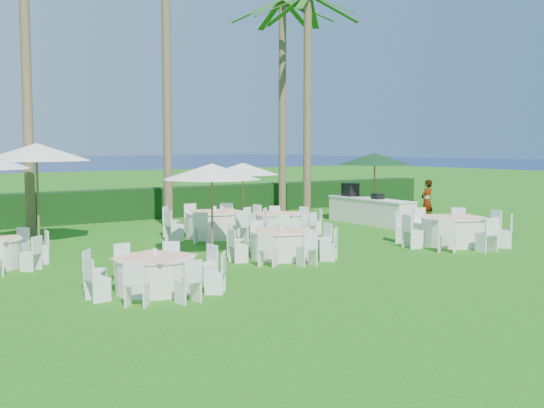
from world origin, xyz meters
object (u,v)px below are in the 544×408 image
(banquet_table_b, at_px, (282,244))
(staff_person, at_px, (427,201))
(banquet_table_f, at_px, (279,223))
(umbrella_c, at_px, (36,152))
(banquet_table_c, at_px, (453,230))
(umbrella_b, at_px, (212,172))
(banquet_table_e, at_px, (215,224))
(banquet_table_a, at_px, (155,273))
(umbrella_d, at_px, (243,169))
(buffet_table, at_px, (370,210))
(umbrella_green, at_px, (375,159))

(banquet_table_b, relative_size, staff_person, 1.80)
(banquet_table_f, xyz_separation_m, umbrella_c, (-7.06, 2.43, 2.35))
(banquet_table_b, distance_m, banquet_table_c, 5.60)
(banquet_table_f, bearing_deg, banquet_table_c, -59.91)
(umbrella_b, height_order, umbrella_c, umbrella_c)
(banquet_table_e, height_order, staff_person, staff_person)
(banquet_table_a, relative_size, umbrella_c, 0.87)
(umbrella_d, relative_size, buffet_table, 0.60)
(banquet_table_e, distance_m, staff_person, 8.84)
(banquet_table_f, distance_m, buffet_table, 4.52)
(umbrella_b, xyz_separation_m, umbrella_d, (3.52, 3.93, -0.11))
(banquet_table_f, relative_size, buffet_table, 0.67)
(buffet_table, bearing_deg, banquet_table_e, 178.54)
(banquet_table_b, xyz_separation_m, banquet_table_e, (0.61, 4.46, 0.05))
(umbrella_green, bearing_deg, umbrella_d, 175.04)
(staff_person, bearing_deg, banquet_table_c, 42.42)
(umbrella_c, distance_m, staff_person, 14.17)
(banquet_table_b, relative_size, banquet_table_f, 1.04)
(banquet_table_b, height_order, banquet_table_e, banquet_table_e)
(umbrella_b, bearing_deg, umbrella_c, 123.67)
(umbrella_c, xyz_separation_m, staff_person, (13.76, -2.80, -1.92))
(banquet_table_b, distance_m, staff_person, 10.02)
(banquet_table_e, height_order, umbrella_green, umbrella_green)
(umbrella_b, bearing_deg, umbrella_green, 20.41)
(staff_person, bearing_deg, umbrella_c, -18.19)
(umbrella_c, height_order, umbrella_d, umbrella_c)
(umbrella_c, relative_size, buffet_table, 0.79)
(banquet_table_b, bearing_deg, umbrella_b, 128.36)
(banquet_table_b, bearing_deg, staff_person, 20.34)
(banquet_table_b, relative_size, buffet_table, 0.70)
(umbrella_b, bearing_deg, staff_person, 10.55)
(umbrella_d, bearing_deg, banquet_table_e, -150.26)
(umbrella_c, xyz_separation_m, buffet_table, (11.56, -1.98, -2.21))
(umbrella_c, bearing_deg, banquet_table_c, -36.41)
(umbrella_green, bearing_deg, banquet_table_a, -151.63)
(banquet_table_e, bearing_deg, banquet_table_a, -129.02)
(banquet_table_a, height_order, buffet_table, buffet_table)
(banquet_table_a, distance_m, umbrella_d, 10.09)
(banquet_table_c, bearing_deg, banquet_table_b, 169.65)
(banquet_table_e, xyz_separation_m, staff_person, (8.77, -0.98, 0.37))
(umbrella_d, xyz_separation_m, umbrella_green, (5.71, -0.50, 0.27))
(staff_person, bearing_deg, banquet_table_b, 13.64)
(banquet_table_a, xyz_separation_m, umbrella_d, (6.80, 7.25, 1.74))
(banquet_table_e, relative_size, umbrella_green, 1.19)
(umbrella_green, height_order, buffet_table, umbrella_green)
(buffet_table, bearing_deg, banquet_table_f, -174.34)
(banquet_table_e, distance_m, buffet_table, 6.57)
(banquet_table_a, distance_m, buffet_table, 13.15)
(banquet_table_c, bearing_deg, staff_person, 49.11)
(staff_person, bearing_deg, banquet_table_e, -13.08)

